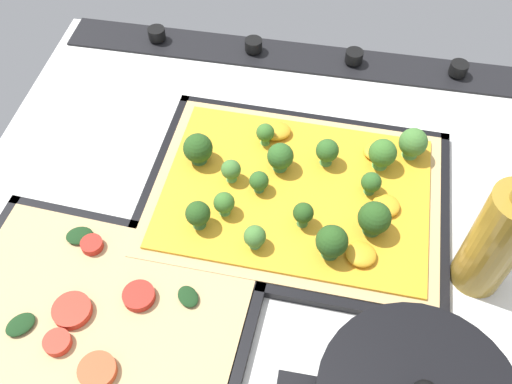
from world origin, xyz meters
The scene contains 7 objects.
ground_plane centered at (0.00, 0.00, -1.50)cm, with size 80.39×72.84×3.00cm, color silver.
stove_control_panel centered at (0.00, -32.92, 0.55)cm, with size 77.17×7.00×2.60cm.
baking_tray_front centered at (-2.62, -4.91, 0.36)cm, with size 39.73×30.30×1.30cm.
broccoli_pizza centered at (-3.19, -5.02, 2.05)cm, with size 37.27×27.84×6.02cm.
baking_tray_back centered at (16.78, 15.28, 0.37)cm, with size 36.05×26.95×1.30cm.
veggie_pizza_back centered at (16.79, 15.35, 1.05)cm, with size 33.51×24.41×1.90cm.
oil_bottle centered at (-25.05, 2.54, 8.38)cm, with size 5.88×5.88×20.47cm.
Camera 1 is at (-5.25, 38.60, 59.12)cm, focal length 39.31 mm.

